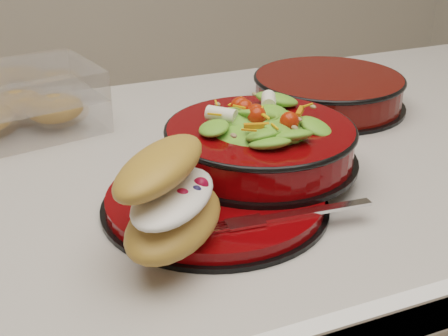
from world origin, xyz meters
name	(u,v)px	position (x,y,z in m)	size (l,w,h in m)	color
dinner_plate	(216,201)	(-0.17, -0.13, 0.91)	(0.27, 0.27, 0.02)	black
salad_bowl	(260,135)	(-0.09, -0.07, 0.96)	(0.25, 0.25, 0.10)	black
croissant	(171,197)	(-0.25, -0.20, 0.97)	(0.16, 0.18, 0.09)	#B17836
fork	(295,214)	(-0.11, -0.21, 0.92)	(0.17, 0.03, 0.00)	silver
pastry_box	(19,103)	(-0.35, 0.21, 0.94)	(0.25, 0.21, 0.09)	white
extra_bowl	(328,90)	(0.13, 0.12, 0.93)	(0.26, 0.26, 0.05)	black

